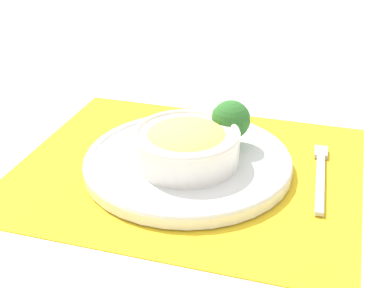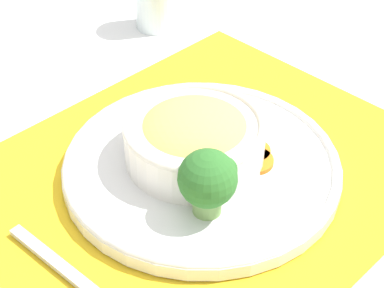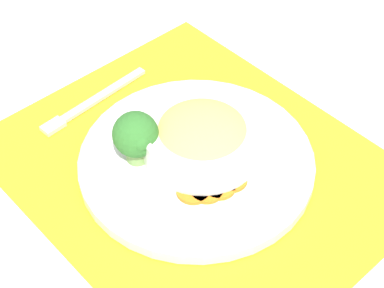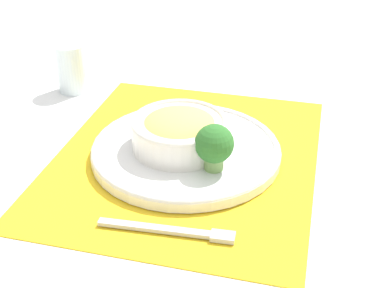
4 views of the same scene
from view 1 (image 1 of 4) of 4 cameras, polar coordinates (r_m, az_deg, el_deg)
ground_plane at (r=0.81m, az=-0.44°, el=-2.76°), size 4.00×4.00×0.00m
placemat at (r=0.81m, az=-0.44°, el=-2.64°), size 0.55×0.47×0.00m
plate at (r=0.80m, az=-0.44°, el=-1.82°), size 0.31×0.31×0.02m
bowl at (r=0.77m, az=-0.50°, el=0.03°), size 0.16×0.16×0.06m
broccoli_floret at (r=0.82m, az=4.13°, el=2.50°), size 0.06×0.06×0.07m
carrot_slice_near at (r=0.84m, az=-2.22°, el=0.38°), size 0.04×0.04×0.01m
carrot_slice_middle at (r=0.83m, az=-3.17°, el=0.08°), size 0.04×0.04×0.01m
carrot_slice_far at (r=0.82m, az=-3.94°, el=-0.35°), size 0.04×0.04×0.01m
carrot_slice_extra at (r=0.81m, az=-4.44°, el=-0.87°), size 0.04×0.04×0.01m
fork at (r=0.82m, az=13.53°, el=-2.72°), size 0.02×0.18×0.01m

